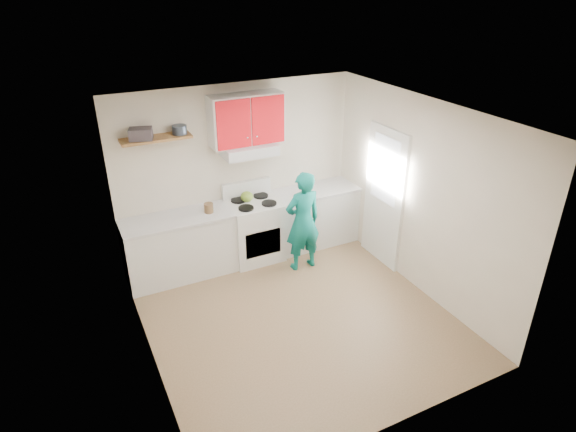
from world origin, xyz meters
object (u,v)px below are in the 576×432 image
kettle (247,197)px  crock (209,209)px  person (303,221)px  tin (179,130)px  stove (255,230)px

kettle → crock: (-0.62, -0.10, -0.02)m
crock → person: (1.20, -0.55, -0.23)m
person → crock: bearing=-25.8°
kettle → person: (0.59, -0.65, -0.25)m
tin → crock: size_ratio=1.22×
crock → person: size_ratio=0.10×
stove → tin: 1.89m
kettle → person: bearing=-68.1°
person → kettle: bearing=-49.3°
crock → person: person is taller
crock → stove: bearing=1.6°
kettle → person: size_ratio=0.12×
tin → person: 2.11m
tin → crock: 1.16m
tin → stove: bearing=-9.9°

